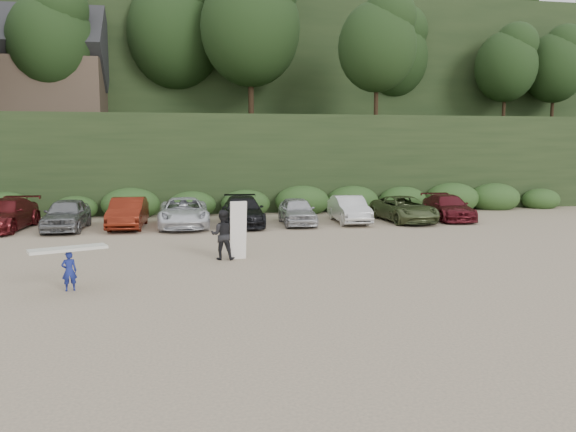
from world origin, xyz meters
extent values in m
plane|color=tan|center=(0.00, 0.00, 0.00)|extent=(120.00, 120.00, 0.00)
cube|color=black|center=(0.00, 22.00, 3.00)|extent=(80.00, 14.00, 6.00)
cube|color=black|center=(0.00, 40.00, 8.00)|extent=(90.00, 30.00, 16.00)
ellipsoid|color=black|center=(0.00, 22.00, 11.00)|extent=(66.00, 12.00, 10.00)
cube|color=#2B491E|center=(-0.55, 14.50, 0.60)|extent=(46.20, 2.00, 1.20)
cube|color=brown|center=(-12.00, 24.00, 8.00)|extent=(8.00, 6.00, 4.00)
imported|color=#591417|center=(-11.11, 10.14, 0.76)|extent=(2.56, 5.42, 1.53)
imported|color=slate|center=(-8.14, 9.67, 0.77)|extent=(1.83, 4.53, 1.54)
imported|color=maroon|center=(-5.27, 9.88, 0.75)|extent=(1.74, 4.62, 1.51)
imported|color=silver|center=(-2.52, 9.72, 0.74)|extent=(2.51, 5.34, 1.48)
imported|color=black|center=(0.47, 9.82, 0.74)|extent=(2.21, 5.13, 1.47)
imported|color=#B8B8BE|center=(3.30, 9.63, 0.71)|extent=(1.79, 4.19, 1.41)
imported|color=silver|center=(6.18, 9.83, 0.71)|extent=(1.64, 4.37, 1.42)
imported|color=#4C5933|center=(9.23, 9.71, 0.68)|extent=(2.63, 5.08, 1.37)
imported|color=#57131B|center=(11.93, 10.06, 0.68)|extent=(2.31, 4.86, 1.37)
imported|color=navy|center=(-5.63, -2.51, 0.57)|extent=(0.47, 0.37, 1.14)
cube|color=silver|center=(-5.63, -2.51, 1.21)|extent=(2.15, 1.33, 0.08)
imported|color=black|center=(-1.07, 1.17, 0.90)|extent=(1.00, 0.84, 1.81)
cube|color=silver|center=(-0.52, 1.06, 1.06)|extent=(0.64, 0.39, 2.13)
camera|label=1|loc=(-2.24, -18.91, 4.10)|focal=35.00mm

